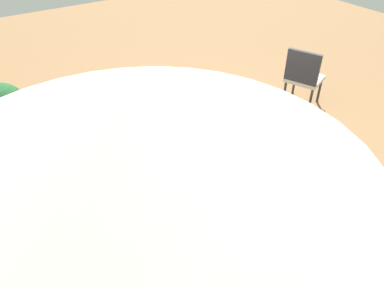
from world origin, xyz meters
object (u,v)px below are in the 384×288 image
(throw_pillow_2, at_px, (229,96))
(planter, at_px, (4,113))
(throw_pillow_1, at_px, (249,112))
(patio_umbrella, at_px, (132,145))
(throw_pillow_0, at_px, (256,132))
(round_bed, at_px, (192,148))
(patio_chair, at_px, (303,75))
(throw_pillow_3, at_px, (196,89))

(throw_pillow_2, bearing_deg, planter, 146.92)
(throw_pillow_1, bearing_deg, throw_pillow_2, 82.87)
(throw_pillow_1, xyz_separation_m, patio_umbrella, (-2.33, -1.88, 1.59))
(throw_pillow_1, bearing_deg, patio_umbrella, -141.07)
(throw_pillow_0, bearing_deg, patio_umbrella, -144.78)
(round_bed, xyz_separation_m, patio_chair, (2.37, 0.40, 0.22))
(round_bed, distance_m, throw_pillow_1, 0.83)
(patio_chair, xyz_separation_m, patio_umbrella, (-4.01, -2.51, 1.79))
(throw_pillow_0, bearing_deg, throw_pillow_1, 60.24)
(throw_pillow_2, xyz_separation_m, planter, (-2.55, 1.66, -0.25))
(round_bed, height_order, patio_chair, patio_chair)
(round_bed, xyz_separation_m, throw_pillow_1, (0.68, -0.23, 0.42))
(throw_pillow_0, relative_size, throw_pillow_2, 0.97)
(patio_umbrella, xyz_separation_m, planter, (-0.17, 4.00, -1.85))
(planter, bearing_deg, throw_pillow_2, -33.08)
(throw_pillow_0, distance_m, throw_pillow_3, 1.23)
(round_bed, distance_m, planter, 2.62)
(round_bed, relative_size, patio_umbrella, 1.02)
(throw_pillow_1, height_order, patio_chair, patio_chair)
(throw_pillow_2, relative_size, throw_pillow_3, 1.17)
(throw_pillow_1, bearing_deg, throw_pillow_3, 104.48)
(patio_umbrella, bearing_deg, throw_pillow_0, 35.22)
(throw_pillow_3, bearing_deg, throw_pillow_2, -54.50)
(round_bed, bearing_deg, patio_chair, 9.70)
(throw_pillow_2, distance_m, patio_chair, 1.65)
(throw_pillow_2, relative_size, patio_umbrella, 0.20)
(throw_pillow_3, bearing_deg, patio_chair, -6.20)
(throw_pillow_3, bearing_deg, planter, 150.68)
(throw_pillow_2, distance_m, planter, 3.06)
(round_bed, relative_size, throw_pillow_1, 6.12)
(throw_pillow_1, bearing_deg, round_bed, 161.64)
(throw_pillow_3, height_order, patio_chair, patio_chair)
(throw_pillow_1, bearing_deg, planter, 139.68)
(round_bed, height_order, throw_pillow_1, throw_pillow_1)
(throw_pillow_1, bearing_deg, throw_pillow_0, -119.76)
(throw_pillow_0, distance_m, planter, 3.40)
(throw_pillow_1, relative_size, planter, 0.46)
(round_bed, xyz_separation_m, planter, (-1.81, 1.89, 0.16))
(patio_chair, bearing_deg, planter, -131.91)
(throw_pillow_3, bearing_deg, round_bed, -127.43)
(patio_umbrella, bearing_deg, round_bed, 52.04)
(throw_pillow_0, xyz_separation_m, throw_pillow_1, (0.23, 0.40, -0.01))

